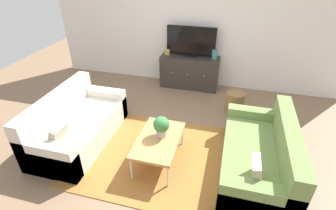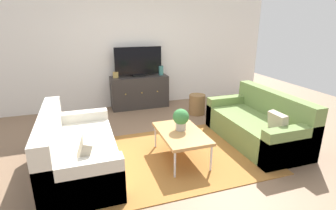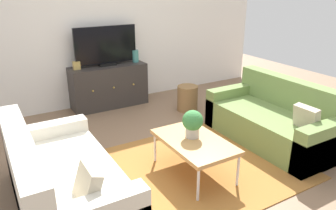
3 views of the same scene
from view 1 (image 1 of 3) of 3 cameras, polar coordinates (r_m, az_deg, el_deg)
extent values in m
plane|color=#84664C|center=(4.04, -1.19, -10.13)|extent=(10.00, 10.00, 0.00)
cube|color=white|center=(5.67, 6.12, 17.77)|extent=(6.40, 0.12, 2.70)
cube|color=#9E662D|center=(3.93, -1.81, -11.47)|extent=(2.50, 1.90, 0.01)
cube|color=beige|center=(4.33, -19.11, -5.31)|extent=(0.88, 1.74, 0.42)
cube|color=beige|center=(4.41, -23.28, -2.41)|extent=(0.20, 1.74, 0.81)
cube|color=beige|center=(4.84, -14.50, 0.65)|extent=(0.88, 0.18, 0.56)
cube|color=beige|center=(3.83, -25.42, -11.06)|extent=(0.88, 0.18, 0.56)
cube|color=#B2A58C|center=(3.79, -23.56, -6.10)|extent=(0.19, 0.30, 0.32)
cube|color=olive|center=(3.76, 18.94, -11.74)|extent=(0.88, 1.74, 0.42)
cube|color=olive|center=(3.70, 24.77, -10.00)|extent=(0.20, 1.74, 0.81)
cube|color=olive|center=(4.33, 18.86, -4.10)|extent=(0.88, 0.18, 0.56)
cube|color=olive|center=(3.17, 19.53, -20.29)|extent=(0.88, 0.18, 0.56)
cube|color=#B2A58C|center=(3.14, 19.30, -13.87)|extent=(0.15, 0.30, 0.31)
cube|color=#B7844C|center=(3.61, -2.17, -7.84)|extent=(0.59, 0.96, 0.04)
cylinder|color=silver|center=(3.52, -8.30, -14.11)|extent=(0.03, 0.03, 0.37)
cylinder|color=silver|center=(3.39, -0.07, -15.83)|extent=(0.03, 0.03, 0.37)
cylinder|color=silver|center=(4.13, -3.72, -5.76)|extent=(0.03, 0.03, 0.37)
cylinder|color=silver|center=(4.02, 3.19, -6.89)|extent=(0.03, 0.03, 0.37)
cylinder|color=#B7B2A8|center=(3.61, -1.49, -6.22)|extent=(0.15, 0.15, 0.11)
sphere|color=#387A3D|center=(3.53, -1.52, -4.41)|extent=(0.23, 0.23, 0.23)
cube|color=#332D2B|center=(5.73, 4.86, 7.47)|extent=(1.27, 0.44, 0.71)
sphere|color=#B79338|center=(5.57, 0.81, 7.28)|extent=(0.03, 0.03, 0.03)
sphere|color=#B79338|center=(5.51, 4.42, 6.86)|extent=(0.03, 0.03, 0.03)
sphere|color=#B79338|center=(5.46, 8.11, 6.41)|extent=(0.03, 0.03, 0.03)
cube|color=black|center=(5.60, 5.08, 11.07)|extent=(0.28, 0.16, 0.04)
cube|color=black|center=(5.50, 5.24, 14.22)|extent=(1.04, 0.04, 0.61)
cylinder|color=teal|center=(5.50, 10.46, 11.19)|extent=(0.11, 0.11, 0.21)
cube|color=tan|center=(5.67, -0.17, 11.94)|extent=(0.11, 0.07, 0.13)
cylinder|color=olive|center=(4.97, 14.79, 0.53)|extent=(0.34, 0.34, 0.42)
camera|label=2|loc=(2.29, -77.49, -15.35)|focal=27.90mm
camera|label=3|loc=(2.79, -69.19, -3.25)|focal=34.91mm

